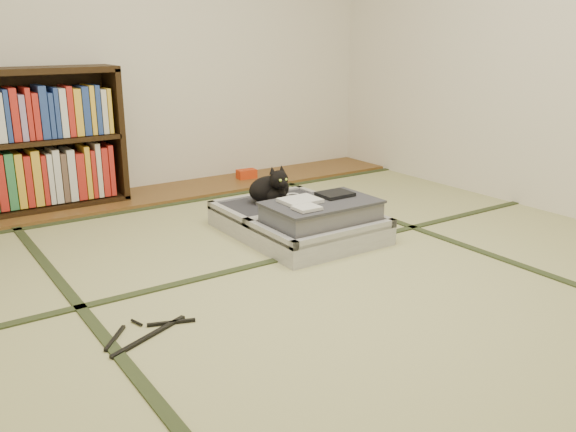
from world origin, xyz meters
TOP-DOWN VIEW (x-y plane):
  - floor at (0.00, 0.00)m, footprint 4.50×4.50m
  - wood_strip at (0.00, 2.00)m, footprint 4.00×0.50m
  - red_item at (0.79, 2.03)m, footprint 0.16×0.10m
  - tatami_borders at (0.00, 0.49)m, footprint 4.00×4.50m
  - bookcase at (-0.90, 2.07)m, footprint 1.37×0.31m
  - suitcase at (0.35, 0.66)m, footprint 0.70×0.93m
  - cat at (0.33, 0.95)m, footprint 0.31×0.31m
  - cable_coil at (0.51, 0.99)m, footprint 0.10×0.10m
  - hanger at (-0.85, 0.01)m, footprint 0.40×0.26m

SIDE VIEW (x-z plane):
  - floor at x=0.00m, z-range 0.00..0.00m
  - tatami_borders at x=0.00m, z-range 0.00..0.01m
  - hanger at x=-0.85m, z-range 0.00..0.01m
  - wood_strip at x=0.00m, z-range 0.00..0.02m
  - red_item at x=0.79m, z-range 0.02..0.09m
  - suitcase at x=0.35m, z-range -0.04..0.23m
  - cable_coil at x=0.51m, z-range 0.13..0.16m
  - cat at x=0.33m, z-range 0.10..0.35m
  - bookcase at x=-0.90m, z-range -0.01..0.91m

